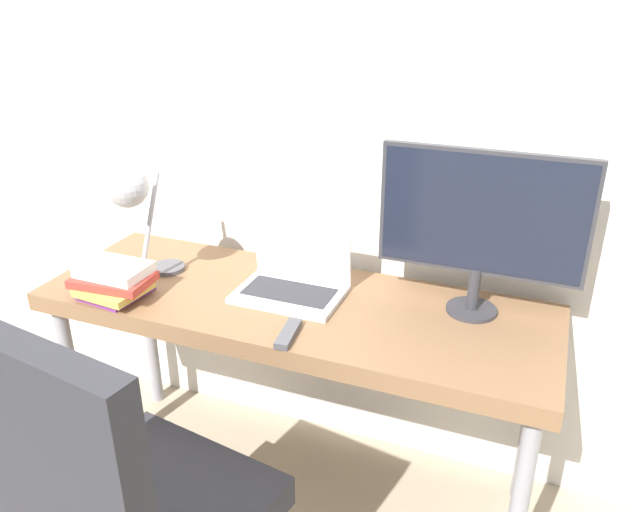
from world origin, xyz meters
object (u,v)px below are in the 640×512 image
at_px(monitor, 482,220).
at_px(desk_lamp, 131,195).
at_px(book_stack, 114,281).
at_px(office_chair, 115,505).
at_px(laptop, 293,278).

xyz_separation_m(monitor, desk_lamp, (-1.03, -0.24, 0.02)).
bearing_deg(monitor, book_stack, -163.45).
bearing_deg(office_chair, book_stack, 126.07).
xyz_separation_m(desk_lamp, book_stack, (-0.04, -0.08, -0.27)).
distance_m(office_chair, book_stack, 0.76).
distance_m(monitor, office_chair, 1.21).
xyz_separation_m(laptop, desk_lamp, (-0.47, -0.15, 0.27)).
distance_m(laptop, book_stack, 0.57).
height_order(laptop, office_chair, office_chair).
relative_size(monitor, book_stack, 2.37).
height_order(office_chair, book_stack, office_chair).
bearing_deg(monitor, desk_lamp, -167.08).
bearing_deg(book_stack, monitor, 16.55).
relative_size(laptop, desk_lamp, 0.80).
relative_size(desk_lamp, book_stack, 1.67).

